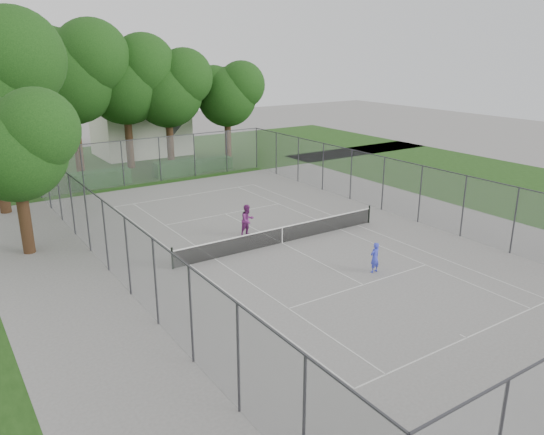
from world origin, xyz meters
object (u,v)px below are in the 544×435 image
tennis_net (282,234)px  woman_player (248,220)px  girl_player (375,257)px  house (139,112)px

tennis_net → woman_player: size_ratio=7.10×
tennis_net → girl_player: 5.79m
house → girl_player: size_ratio=7.02×
house → girl_player: bearing=-92.4°
tennis_net → house: house is taller
tennis_net → house: bearing=84.4°
house → girl_player: 34.53m
house → woman_player: (-3.74, -26.61, -3.27)m
girl_player → tennis_net: bearing=-81.2°
tennis_net → woman_player: 2.33m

